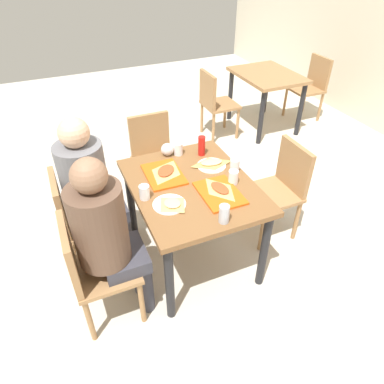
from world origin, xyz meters
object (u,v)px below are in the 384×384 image
chair_far_side (281,185)px  chair_left_end (154,153)px  chair_near_left (77,216)px  background_table (266,83)px  person_in_red (91,185)px  background_chair_near (214,101)px  plastic_cup_d (233,177)px  paper_plate_near_edge (169,204)px  pizza_slice_c (212,163)px  plastic_cup_b (144,192)px  main_table (192,195)px  soda_can (224,214)px  pizza_slice_a (166,171)px  foil_bundle (167,149)px  tray_red_far (220,193)px  tray_red_near (164,174)px  background_chair_far (311,84)px  plastic_cup_a (235,165)px  paper_plate_center (211,166)px  plastic_cup_c (178,149)px  pizza_slice_b (220,188)px  chair_near_right (91,267)px  person_in_brown_jacket (107,232)px  pizza_slice_d (172,204)px  condiment_bottle (202,146)px

chair_far_side → chair_left_end: bearing=-138.5°
chair_near_left → background_table: (-1.54, 2.62, 0.12)m
chair_far_side → person_in_red: (-0.26, -1.47, 0.25)m
chair_left_end → background_chair_near: bearing=129.7°
plastic_cup_d → paper_plate_near_edge: bearing=-84.1°
pizza_slice_c → chair_near_left: bearing=-94.9°
person_in_red → plastic_cup_b: size_ratio=12.44×
chair_far_side → plastic_cup_d: (0.10, -0.53, 0.29)m
main_table → plastic_cup_d: bearing=69.0°
soda_can → pizza_slice_a: bearing=-167.0°
chair_left_end → pizza_slice_a: bearing=-10.0°
foil_bundle → background_chair_near: (-1.36, 1.10, -0.29)m
tray_red_far → plastic_cup_d: 0.17m
tray_red_near → background_chair_far: 3.15m
paper_plate_near_edge → plastic_cup_a: bearing=107.4°
chair_left_end → background_chair_far: 2.70m
pizza_slice_c → foil_bundle: 0.38m
paper_plate_center → pizza_slice_c: pizza_slice_c is taller
tray_red_near → plastic_cup_b: 0.30m
plastic_cup_c → background_chair_near: 1.74m
background_table → background_chair_far: background_chair_far is taller
plastic_cup_b → plastic_cup_d: 0.63m
chair_far_side → background_table: chair_far_side is taller
pizza_slice_a → pizza_slice_b: 0.44m
chair_near_right → person_in_brown_jacket: 0.28m
pizza_slice_c → paper_plate_near_edge: bearing=-54.8°
chair_near_right → person_in_red: size_ratio=0.67×
plastic_cup_a → plastic_cup_d: size_ratio=1.00×
main_table → chair_far_side: chair_far_side is taller
paper_plate_near_edge → plastic_cup_d: size_ratio=2.20×
chair_near_right → plastic_cup_c: 1.14m
main_table → chair_near_right: (0.26, -0.80, -0.14)m
main_table → pizza_slice_d: size_ratio=5.07×
chair_left_end → foil_bundle: (0.46, -0.02, 0.29)m
chair_left_end → condiment_bottle: condiment_bottle is taller
tray_red_near → plastic_cup_d: (0.29, 0.42, 0.04)m
soda_can → chair_left_end: bearing=-179.1°
paper_plate_near_edge → chair_far_side: bearing=98.6°
person_in_red → background_chair_near: 2.34m
pizza_slice_b → plastic_cup_a: (-0.18, 0.22, 0.03)m
pizza_slice_b → soda_can: bearing=-22.5°
pizza_slice_a → chair_left_end: bearing=170.0°
plastic_cup_d → condiment_bottle: condiment_bottle is taller
pizza_slice_c → background_table: (-1.63, 1.58, -0.14)m
pizza_slice_c → background_chair_far: 2.84m
chair_near_left → pizza_slice_c: bearing=85.1°
chair_near_left → tray_red_far: bearing=64.4°
person_in_red → background_chair_near: size_ratio=1.49×
pizza_slice_c → background_chair_far: size_ratio=0.30×
background_chair_near → tray_red_far: bearing=-25.7°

